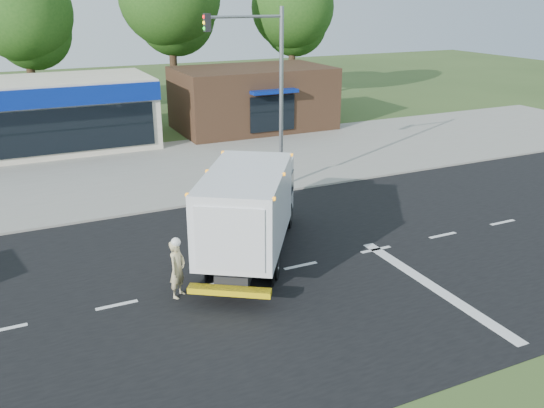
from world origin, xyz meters
The scene contains 10 objects.
ground centered at (0.00, 0.00, 0.00)m, with size 120.00×120.00×0.00m, color #385123.
road_asphalt centered at (0.00, 0.00, 0.00)m, with size 60.00×14.00×0.02m, color black.
sidewalk centered at (0.00, 8.20, 0.06)m, with size 60.00×2.40×0.12m, color gray.
parking_apron centered at (0.00, 14.00, 0.01)m, with size 60.00×9.00×0.02m, color gray.
lane_markings centered at (1.35, -1.35, 0.02)m, with size 55.20×7.00×0.01m.
ems_box_truck centered at (-1.18, 1.41, 1.89)m, with size 5.94×7.44×3.28m.
emergency_worker centered at (-4.21, -0.23, 0.93)m, with size 0.76×0.76×1.89m.
brown_storefront centered at (7.00, 19.98, 2.00)m, with size 10.00×6.70×4.00m.
traffic_signal_pole centered at (2.35, 7.60, 4.92)m, with size 3.51×0.25×8.00m.
background_trees centered at (-0.85, 28.16, 7.38)m, with size 36.77×7.39×12.10m.
Camera 1 is at (-8.18, -15.10, 8.44)m, focal length 38.00 mm.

